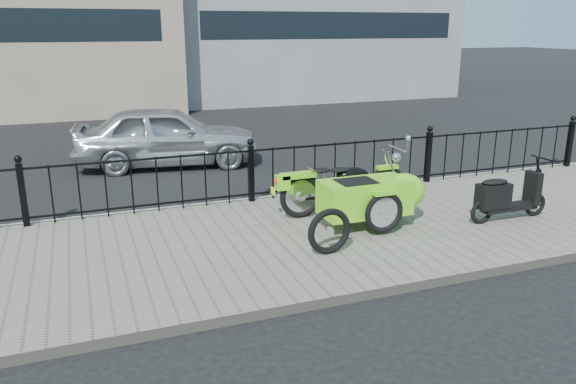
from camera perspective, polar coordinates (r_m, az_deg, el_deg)
name	(u,v)px	position (r m, az deg, el deg)	size (l,w,h in m)	color
ground	(277,233)	(8.44, -1.11, -4.15)	(120.00, 120.00, 0.00)	black
sidewalk	(289,240)	(7.98, 0.10, -4.93)	(30.00, 3.80, 0.12)	#6E685C
curb	(249,202)	(9.72, -3.96, -1.00)	(30.00, 0.10, 0.12)	gray
iron_fence	(251,174)	(9.44, -3.78, 1.81)	(14.11, 0.11, 1.08)	black
motorcycle_sidecar	(371,193)	(8.43, 8.42, -0.10)	(2.28, 1.48, 0.98)	black
scooter	(505,197)	(9.10, 21.19, -0.51)	(1.40, 0.41, 0.95)	black
spare_tire	(329,231)	(7.29, 4.22, -4.00)	(0.62, 0.62, 0.09)	black
sedan_car	(167,136)	(12.62, -12.23, 5.61)	(1.58, 3.94, 1.34)	silver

